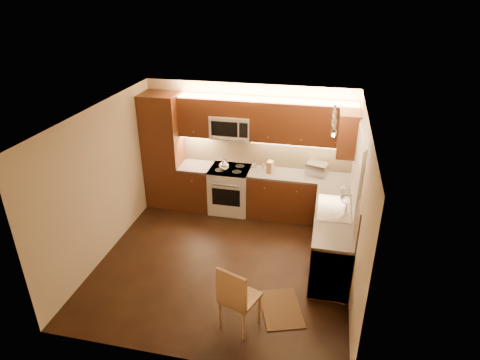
% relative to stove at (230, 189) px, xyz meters
% --- Properties ---
extents(floor, '(4.00, 4.00, 0.01)m').
position_rel_stove_xyz_m(floor, '(0.30, -1.68, -0.46)').
color(floor, black).
rests_on(floor, ground).
extents(ceiling, '(4.00, 4.00, 0.01)m').
position_rel_stove_xyz_m(ceiling, '(0.30, -1.68, 2.04)').
color(ceiling, beige).
rests_on(ceiling, ground).
extents(wall_back, '(4.00, 0.01, 2.50)m').
position_rel_stove_xyz_m(wall_back, '(0.30, 0.32, 0.79)').
color(wall_back, '#C2B08E').
rests_on(wall_back, ground).
extents(wall_front, '(4.00, 0.01, 2.50)m').
position_rel_stove_xyz_m(wall_front, '(0.30, -3.67, 0.79)').
color(wall_front, '#C2B08E').
rests_on(wall_front, ground).
extents(wall_left, '(0.01, 4.00, 2.50)m').
position_rel_stove_xyz_m(wall_left, '(-1.70, -1.68, 0.79)').
color(wall_left, '#C2B08E').
rests_on(wall_left, ground).
extents(wall_right, '(0.01, 4.00, 2.50)m').
position_rel_stove_xyz_m(wall_right, '(2.30, -1.68, 0.79)').
color(wall_right, '#C2B08E').
rests_on(wall_right, ground).
extents(pantry, '(0.70, 0.60, 2.30)m').
position_rel_stove_xyz_m(pantry, '(-1.35, 0.02, 0.69)').
color(pantry, '#4D2A10').
rests_on(pantry, floor).
extents(base_cab_back_left, '(0.62, 0.60, 0.86)m').
position_rel_stove_xyz_m(base_cab_back_left, '(-0.69, 0.02, -0.03)').
color(base_cab_back_left, '#4D2A10').
rests_on(base_cab_back_left, floor).
extents(counter_back_left, '(0.62, 0.60, 0.04)m').
position_rel_stove_xyz_m(counter_back_left, '(-0.69, 0.02, 0.42)').
color(counter_back_left, '#3D3B38').
rests_on(counter_back_left, base_cab_back_left).
extents(base_cab_back_right, '(1.92, 0.60, 0.86)m').
position_rel_stove_xyz_m(base_cab_back_right, '(1.34, 0.02, -0.03)').
color(base_cab_back_right, '#4D2A10').
rests_on(base_cab_back_right, floor).
extents(counter_back_right, '(1.92, 0.60, 0.04)m').
position_rel_stove_xyz_m(counter_back_right, '(1.34, 0.02, 0.42)').
color(counter_back_right, '#3D3B38').
rests_on(counter_back_right, base_cab_back_right).
extents(base_cab_right, '(0.60, 2.00, 0.86)m').
position_rel_stove_xyz_m(base_cab_right, '(2.00, -1.28, -0.03)').
color(base_cab_right, '#4D2A10').
rests_on(base_cab_right, floor).
extents(counter_right, '(0.60, 2.00, 0.04)m').
position_rel_stove_xyz_m(counter_right, '(2.00, -1.28, 0.42)').
color(counter_right, '#3D3B38').
rests_on(counter_right, base_cab_right).
extents(dishwasher, '(0.58, 0.60, 0.84)m').
position_rel_stove_xyz_m(dishwasher, '(2.00, -1.98, -0.03)').
color(dishwasher, silver).
rests_on(dishwasher, floor).
extents(backsplash_back, '(3.30, 0.02, 0.60)m').
position_rel_stove_xyz_m(backsplash_back, '(0.65, 0.31, 0.74)').
color(backsplash_back, tan).
rests_on(backsplash_back, wall_back).
extents(backsplash_right, '(0.02, 2.00, 0.60)m').
position_rel_stove_xyz_m(backsplash_right, '(2.29, -1.28, 0.74)').
color(backsplash_right, tan).
rests_on(backsplash_right, wall_right).
extents(upper_cab_back_left, '(0.62, 0.35, 0.75)m').
position_rel_stove_xyz_m(upper_cab_back_left, '(-0.69, 0.15, 1.42)').
color(upper_cab_back_left, '#4D2A10').
rests_on(upper_cab_back_left, wall_back).
extents(upper_cab_back_right, '(1.92, 0.35, 0.75)m').
position_rel_stove_xyz_m(upper_cab_back_right, '(1.34, 0.15, 1.42)').
color(upper_cab_back_right, '#4D2A10').
rests_on(upper_cab_back_right, wall_back).
extents(upper_cab_bridge, '(0.76, 0.35, 0.31)m').
position_rel_stove_xyz_m(upper_cab_bridge, '(0.00, 0.15, 1.63)').
color(upper_cab_bridge, '#4D2A10').
rests_on(upper_cab_bridge, wall_back).
extents(upper_cab_right_corner, '(0.35, 0.50, 0.75)m').
position_rel_stove_xyz_m(upper_cab_right_corner, '(2.12, -0.28, 1.42)').
color(upper_cab_right_corner, '#4D2A10').
rests_on(upper_cab_right_corner, wall_right).
extents(stove, '(0.76, 0.65, 0.92)m').
position_rel_stove_xyz_m(stove, '(0.00, 0.00, 0.00)').
color(stove, silver).
rests_on(stove, floor).
extents(microwave, '(0.76, 0.38, 0.44)m').
position_rel_stove_xyz_m(microwave, '(0.00, 0.14, 1.26)').
color(microwave, silver).
rests_on(microwave, wall_back).
extents(window_frame, '(0.03, 1.44, 1.24)m').
position_rel_stove_xyz_m(window_frame, '(2.29, -1.12, 1.14)').
color(window_frame, silver).
rests_on(window_frame, wall_right).
extents(window_blinds, '(0.02, 1.36, 1.16)m').
position_rel_stove_xyz_m(window_blinds, '(2.27, -1.12, 1.14)').
color(window_blinds, silver).
rests_on(window_blinds, wall_right).
extents(sink, '(0.52, 0.86, 0.15)m').
position_rel_stove_xyz_m(sink, '(2.00, -1.12, 0.52)').
color(sink, silver).
rests_on(sink, counter_right).
extents(faucet, '(0.20, 0.04, 0.30)m').
position_rel_stove_xyz_m(faucet, '(2.18, -1.12, 0.59)').
color(faucet, silver).
rests_on(faucet, counter_right).
extents(track_light_bar, '(0.04, 1.20, 0.03)m').
position_rel_stove_xyz_m(track_light_bar, '(1.85, -1.27, 2.00)').
color(track_light_bar, silver).
rests_on(track_light_bar, ceiling).
extents(kettle, '(0.25, 0.25, 0.22)m').
position_rel_stove_xyz_m(kettle, '(-0.09, -0.08, 0.57)').
color(kettle, silver).
rests_on(kettle, stove).
extents(toaster_oven, '(0.44, 0.37, 0.23)m').
position_rel_stove_xyz_m(toaster_oven, '(1.65, 0.13, 0.55)').
color(toaster_oven, silver).
rests_on(toaster_oven, counter_back_right).
extents(knife_block, '(0.12, 0.17, 0.22)m').
position_rel_stove_xyz_m(knife_block, '(0.78, 0.04, 0.55)').
color(knife_block, '#B07A4F').
rests_on(knife_block, counter_back_right).
extents(spice_jar_a, '(0.04, 0.04, 0.10)m').
position_rel_stove_xyz_m(spice_jar_a, '(0.44, 0.15, 0.49)').
color(spice_jar_a, silver).
rests_on(spice_jar_a, counter_back_right).
extents(spice_jar_b, '(0.05, 0.05, 0.09)m').
position_rel_stove_xyz_m(spice_jar_b, '(0.46, 0.17, 0.48)').
color(spice_jar_b, olive).
rests_on(spice_jar_b, counter_back_right).
extents(spice_jar_c, '(0.05, 0.05, 0.09)m').
position_rel_stove_xyz_m(spice_jar_c, '(0.84, 0.20, 0.49)').
color(spice_jar_c, silver).
rests_on(spice_jar_c, counter_back_right).
extents(spice_jar_d, '(0.05, 0.05, 0.10)m').
position_rel_stove_xyz_m(spice_jar_d, '(0.63, 0.17, 0.49)').
color(spice_jar_d, olive).
rests_on(spice_jar_d, counter_back_right).
extents(soap_bottle, '(0.08, 0.09, 0.18)m').
position_rel_stove_xyz_m(soap_bottle, '(2.14, -0.57, 0.53)').
color(soap_bottle, silver).
rests_on(soap_bottle, counter_right).
extents(rug, '(0.75, 0.92, 0.01)m').
position_rel_stove_xyz_m(rug, '(1.37, -2.58, -0.45)').
color(rug, black).
rests_on(rug, floor).
extents(dining_chair, '(0.57, 0.57, 1.00)m').
position_rel_stove_xyz_m(dining_chair, '(0.86, -2.98, 0.04)').
color(dining_chair, '#B07A4F').
rests_on(dining_chair, floor).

